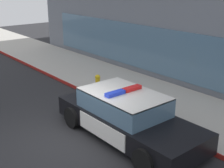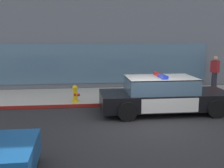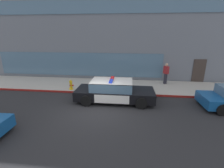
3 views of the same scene
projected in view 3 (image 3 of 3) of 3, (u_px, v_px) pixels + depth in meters
name	position (u px, v px, depth m)	size (l,w,h in m)	color
ground	(97.00, 111.00, 9.22)	(48.00, 48.00, 0.00)	#262628
sidewalk	(107.00, 86.00, 13.30)	(48.00, 3.51, 0.15)	#B2ADA3
curb_red_paint	(104.00, 93.00, 11.62)	(28.80, 0.04, 0.14)	maroon
storefront_building	(117.00, 31.00, 19.28)	(25.23, 11.88, 8.70)	slate
police_cruiser	(114.00, 91.00, 10.31)	(4.92, 2.09, 1.49)	black
fire_hydrant	(71.00, 85.00, 12.10)	(0.34, 0.39, 0.73)	gold
pedestrian_on_sidewalk	(166.00, 73.00, 13.34)	(0.44, 0.48, 1.71)	#23232D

